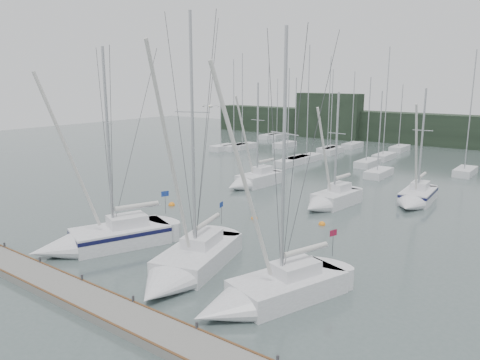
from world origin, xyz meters
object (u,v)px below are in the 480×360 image
object	(u,v)px
sailboat_near_center	(183,269)
buoy_c	(172,205)
sailboat_near_right	(260,296)
buoy_b	(322,225)
sailboat_near_left	(95,240)
sailboat_mid_b	(251,181)
sailboat_mid_c	(328,201)
buoy_a	(254,219)
sailboat_mid_d	(415,199)

from	to	relation	value
sailboat_near_center	buoy_c	distance (m)	15.12
sailboat_near_right	buoy_b	world-z (taller)	sailboat_near_right
sailboat_near_left	sailboat_mid_b	size ratio (longest dim) A/B	1.23
sailboat_mid_c	buoy_a	world-z (taller)	sailboat_mid_c
sailboat_near_left	sailboat_near_right	world-z (taller)	sailboat_near_right
sailboat_near_center	buoy_c	xyz separation A→B (m)	(-11.12, 10.24, -0.52)
sailboat_mid_d	sailboat_near_right	bearing A→B (deg)	-94.62
sailboat_near_left	sailboat_mid_c	bearing A→B (deg)	89.47
sailboat_near_right	buoy_b	distance (m)	13.70
buoy_a	buoy_b	size ratio (longest dim) A/B	0.94
sailboat_mid_b	sailboat_mid_d	xyz separation A→B (m)	(15.25, 2.86, -0.00)
sailboat_mid_c	buoy_a	size ratio (longest dim) A/B	20.60
sailboat_mid_d	buoy_c	distance (m)	20.87
buoy_c	buoy_b	bearing A→B (deg)	12.51
sailboat_near_left	buoy_c	distance (m)	11.06
sailboat_near_center	sailboat_mid_b	bearing A→B (deg)	100.36
sailboat_near_left	sailboat_near_right	xyz separation A→B (m)	(12.64, 0.03, -0.07)
buoy_a	sailboat_mid_c	bearing A→B (deg)	64.03
sailboat_near_left	sailboat_near_center	distance (m)	7.47
sailboat_mid_d	buoy_a	bearing A→B (deg)	-130.67
sailboat_mid_c	sailboat_near_center	bearing A→B (deg)	-82.91
buoy_b	buoy_c	size ratio (longest dim) A/B	0.93
sailboat_near_center	sailboat_mid_b	distance (m)	22.29
sailboat_near_right	sailboat_near_left	bearing A→B (deg)	-161.06
sailboat_near_left	buoy_a	distance (m)	12.26
sailboat_near_left	sailboat_near_center	bearing A→B (deg)	23.33
sailboat_mid_c	sailboat_mid_d	bearing A→B (deg)	49.98
buoy_a	buoy_b	bearing A→B (deg)	20.10
buoy_a	sailboat_mid_b	bearing A→B (deg)	126.97
sailboat_near_left	sailboat_near_center	size ratio (longest dim) A/B	0.89
buoy_a	sailboat_mid_d	bearing A→B (deg)	53.25
sailboat_mid_c	sailboat_mid_b	bearing A→B (deg)	173.13
sailboat_mid_b	buoy_a	xyz separation A→B (m)	(6.58, -8.74, -0.55)
sailboat_mid_d	buoy_a	distance (m)	14.49
buoy_c	sailboat_near_right	bearing A→B (deg)	-32.52
sailboat_mid_b	buoy_a	bearing A→B (deg)	-47.83
sailboat_near_right	buoy_c	world-z (taller)	sailboat_near_right
sailboat_near_right	buoy_a	bearing A→B (deg)	145.02
buoy_b	sailboat_mid_b	bearing A→B (deg)	148.79
sailboat_mid_b	buoy_c	distance (m)	9.90
sailboat_mid_b	buoy_a	size ratio (longest dim) A/B	22.08
sailboat_mid_b	sailboat_mid_c	world-z (taller)	sailboat_mid_b
sailboat_near_left	buoy_b	bearing A→B (deg)	77.28
sailboat_mid_b	sailboat_near_left	bearing A→B (deg)	-78.26
buoy_a	buoy_c	xyz separation A→B (m)	(-7.92, -1.05, 0.00)
sailboat_mid_d	buoy_a	size ratio (longest dim) A/B	21.28
buoy_c	sailboat_mid_c	bearing A→B (deg)	34.00
sailboat_near_center	buoy_a	bearing A→B (deg)	90.16
sailboat_near_center	buoy_c	world-z (taller)	sailboat_near_center
sailboat_near_right	sailboat_mid_b	distance (m)	25.13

